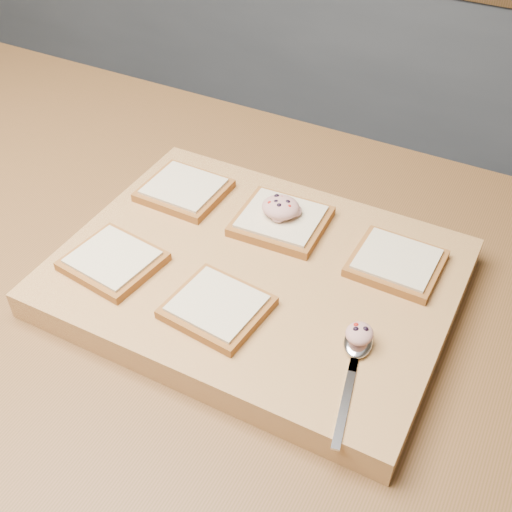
{
  "coord_description": "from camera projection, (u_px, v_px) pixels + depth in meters",
  "views": [
    {
      "loc": [
        0.4,
        -0.54,
        1.49
      ],
      "look_at": [
        0.12,
        -0.01,
        0.96
      ],
      "focal_mm": 45.0,
      "sensor_mm": 36.0,
      "label": 1
    }
  ],
  "objects": [
    {
      "name": "spoon",
      "position": [
        356.0,
        350.0,
        0.7
      ],
      "size": [
        0.05,
        0.16,
        0.01
      ],
      "color": "silver",
      "rests_on": "cutting_board"
    },
    {
      "name": "spoon_salad",
      "position": [
        359.0,
        333.0,
        0.7
      ],
      "size": [
        0.03,
        0.03,
        0.02
      ],
      "color": "tan",
      "rests_on": "spoon"
    },
    {
      "name": "bread_far_center",
      "position": [
        281.0,
        220.0,
        0.87
      ],
      "size": [
        0.12,
        0.11,
        0.02
      ],
      "color": "brown",
      "rests_on": "cutting_board"
    },
    {
      "name": "cutting_board",
      "position": [
        256.0,
        277.0,
        0.82
      ],
      "size": [
        0.49,
        0.37,
        0.04
      ],
      "primitive_type": "cube",
      "color": "tan",
      "rests_on": "island_counter"
    },
    {
      "name": "island_counter",
      "position": [
        202.0,
        432.0,
        1.19
      ],
      "size": [
        2.0,
        0.8,
        0.9
      ],
      "color": "slate",
      "rests_on": "ground"
    },
    {
      "name": "back_counter",
      "position": [
        426.0,
        95.0,
        2.12
      ],
      "size": [
        3.6,
        0.62,
        0.94
      ],
      "color": "slate",
      "rests_on": "ground"
    },
    {
      "name": "bread_far_left",
      "position": [
        184.0,
        190.0,
        0.92
      ],
      "size": [
        0.11,
        0.11,
        0.02
      ],
      "color": "brown",
      "rests_on": "cutting_board"
    },
    {
      "name": "bread_near_left",
      "position": [
        113.0,
        261.0,
        0.81
      ],
      "size": [
        0.12,
        0.11,
        0.02
      ],
      "color": "brown",
      "rests_on": "cutting_board"
    },
    {
      "name": "bread_near_center",
      "position": [
        217.0,
        307.0,
        0.75
      ],
      "size": [
        0.12,
        0.11,
        0.02
      ],
      "color": "brown",
      "rests_on": "cutting_board"
    },
    {
      "name": "bread_far_right",
      "position": [
        396.0,
        262.0,
        0.81
      ],
      "size": [
        0.11,
        0.1,
        0.02
      ],
      "color": "brown",
      "rests_on": "cutting_board"
    },
    {
      "name": "tuna_salad_dollop",
      "position": [
        281.0,
        207.0,
        0.86
      ],
      "size": [
        0.05,
        0.05,
        0.02
      ],
      "color": "tan",
      "rests_on": "bread_far_center"
    }
  ]
}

